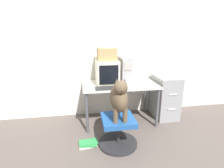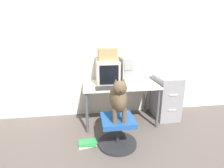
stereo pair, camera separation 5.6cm
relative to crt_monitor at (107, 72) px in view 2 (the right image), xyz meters
name	(u,v)px [view 2 (the right image)]	position (x,y,z in m)	size (l,w,h in m)	color
ground_plane	(124,131)	(0.22, -0.46, -0.95)	(12.00, 12.00, 0.00)	#564C47
wall_back	(116,50)	(0.22, 0.34, 0.35)	(8.00, 0.05, 2.60)	silver
desk	(120,88)	(0.22, -0.10, -0.30)	(1.32, 0.73, 0.74)	beige
crt_monitor	(107,72)	(0.00, 0.00, 0.00)	(0.39, 0.49, 0.41)	beige
pc_tower	(125,70)	(0.33, 0.02, 0.02)	(0.18, 0.46, 0.46)	#99999E
keyboard	(109,88)	(-0.02, -0.35, -0.19)	(0.45, 0.18, 0.03)	#2D2D2D
computer_mouse	(127,87)	(0.29, -0.34, -0.19)	(0.06, 0.04, 0.03)	silver
office_chair	(118,131)	(0.05, -0.81, -0.72)	(0.58, 0.58, 0.44)	#262628
dog	(118,97)	(0.05, -0.85, -0.18)	(0.24, 0.49, 0.62)	brown
filing_cabinet	(166,97)	(1.15, -0.04, -0.53)	(0.41, 0.58, 0.83)	gray
cardboard_box	(107,54)	(0.00, 0.00, 0.32)	(0.33, 0.29, 0.22)	#A87F51
book_stack_floor	(88,143)	(-0.40, -0.76, -0.92)	(0.29, 0.20, 0.06)	silver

